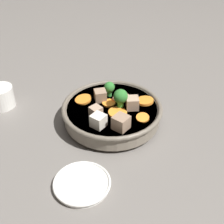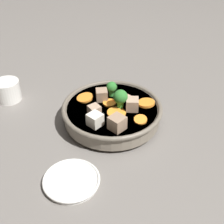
# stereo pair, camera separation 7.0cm
# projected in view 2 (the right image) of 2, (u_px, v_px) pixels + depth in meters

# --- Properties ---
(ground_plane) EXTENTS (3.00, 3.00, 0.00)m
(ground_plane) POSITION_uv_depth(u_px,v_px,m) (112.00, 122.00, 0.84)
(ground_plane) COLOR slate
(stirfry_bowl) EXTENTS (0.26, 0.26, 0.10)m
(stirfry_bowl) POSITION_uv_depth(u_px,v_px,m) (112.00, 111.00, 0.82)
(stirfry_bowl) COLOR slate
(stirfry_bowl) RESTS_ON ground_plane
(side_saucer) EXTENTS (0.12, 0.12, 0.01)m
(side_saucer) POSITION_uv_depth(u_px,v_px,m) (71.00, 181.00, 0.66)
(side_saucer) COLOR white
(side_saucer) RESTS_ON ground_plane
(tea_cup) EXTENTS (0.07, 0.07, 0.06)m
(tea_cup) POSITION_uv_depth(u_px,v_px,m) (8.00, 90.00, 0.91)
(tea_cup) COLOR white
(tea_cup) RESTS_ON ground_plane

